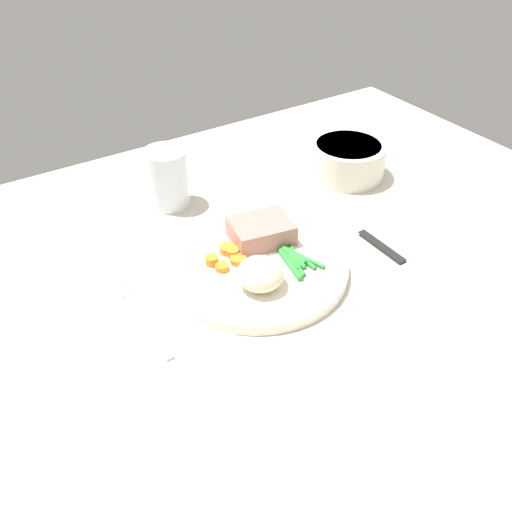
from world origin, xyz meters
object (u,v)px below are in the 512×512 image
dinner_plate (256,266)px  salad_bowl (347,158)px  meat_portion (261,231)px  knife (358,230)px  fork (142,317)px  water_glass (168,182)px

dinner_plate → salad_bowl: salad_bowl is taller
dinner_plate → meat_portion: bearing=49.4°
meat_portion → salad_bowl: (24.69, 10.16, 0.23)cm
meat_portion → salad_bowl: 26.70cm
knife → salad_bowl: size_ratio=1.56×
dinner_plate → knife: dinner_plate is taller
fork → knife: knife is taller
dinner_plate → fork: bearing=-179.1°
salad_bowl → fork: bearing=-162.4°
salad_bowl → meat_portion: bearing=-157.6°
meat_portion → fork: bearing=-168.3°
fork → salad_bowl: (45.35, 14.42, 3.18)cm
knife → water_glass: size_ratio=2.15×
meat_portion → water_glass: 19.42cm
dinner_plate → salad_bowl: (28.13, 14.16, 2.58)cm
fork → salad_bowl: size_ratio=1.26×
dinner_plate → knife: (18.33, -0.29, -0.60)cm
knife → salad_bowl: bearing=56.0°
water_glass → salad_bowl: bearing=-15.4°
knife → salad_bowl: 17.74cm
dinner_plate → meat_portion: meat_portion is taller
fork → water_glass: 27.49cm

